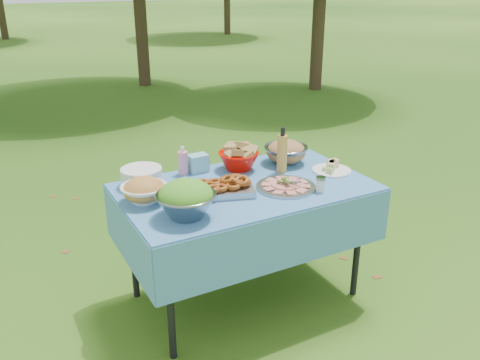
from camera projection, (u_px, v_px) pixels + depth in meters
name	position (u px, v px, depth m)	size (l,w,h in m)	color
ground	(245.00, 295.00, 3.28)	(80.00, 80.00, 0.00)	#113609
picnic_table	(246.00, 243.00, 3.13)	(1.46, 0.86, 0.76)	#81C4F8
salad_bowl	(186.00, 199.00, 2.57)	(0.31, 0.31, 0.20)	gray
pasta_bowl_white	(144.00, 190.00, 2.76)	(0.25, 0.25, 0.14)	white
plate_stack	(142.00, 177.00, 2.98)	(0.24, 0.24, 0.11)	white
wipes_box	(198.00, 163.00, 3.20)	(0.12, 0.09, 0.11)	#7CC7D1
sanitizer_bottle	(183.00, 160.00, 3.14)	(0.06, 0.06, 0.18)	pink
bread_bowl	(239.00, 156.00, 3.22)	(0.26, 0.26, 0.17)	#D90900
pasta_bowl_steel	(286.00, 151.00, 3.35)	(0.28, 0.28, 0.15)	gray
fried_tray	(224.00, 186.00, 2.89)	(0.33, 0.23, 0.08)	#A8A8AC
charcuterie_platter	(286.00, 181.00, 2.95)	(0.35, 0.35, 0.08)	#ACAFB4
oil_bottle	(282.00, 150.00, 3.15)	(0.06, 0.06, 0.29)	gold
cheese_plate	(332.00, 166.00, 3.21)	(0.25, 0.25, 0.07)	white
shaker	(320.00, 184.00, 2.90)	(0.06, 0.06, 0.09)	silver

